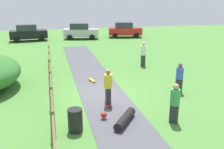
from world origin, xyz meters
TOP-DOWN VIEW (x-y plane):
  - ground_plane at (0.00, 0.00)m, footprint 60.00×60.00m
  - asphalt_path at (0.00, 0.00)m, footprint 2.40×28.00m
  - wooden_fence at (-2.60, 0.00)m, footprint 0.12×18.12m
  - trash_bin at (-1.80, -3.49)m, footprint 0.56×0.56m
  - skater_riding at (-0.04, -1.48)m, footprint 0.38×0.80m
  - skater_fallen at (0.14, -3.35)m, footprint 1.52×1.53m
  - skateboard_loose at (-0.18, 2.22)m, footprint 0.35×0.82m
  - bystander_blue at (4.01, -0.73)m, footprint 0.43×0.43m
  - bystander_green at (2.13, -3.79)m, footprint 0.54×0.54m
  - bystander_white at (4.12, 4.86)m, footprint 0.53×0.53m
  - parked_car_red at (7.00, 19.02)m, footprint 4.46×2.63m
  - parked_car_black at (-4.85, 19.00)m, footprint 4.33×2.29m
  - parked_car_silver at (1.35, 19.02)m, footprint 4.46×2.64m

SIDE VIEW (x-z plane):
  - ground_plane at x=0.00m, z-range 0.00..0.00m
  - asphalt_path at x=0.00m, z-range 0.00..0.02m
  - skateboard_loose at x=-0.18m, z-range 0.05..0.13m
  - skater_fallen at x=0.14m, z-range 0.02..0.38m
  - trash_bin at x=-1.80m, z-range 0.00..0.90m
  - wooden_fence at x=-2.60m, z-range 0.12..1.22m
  - bystander_blue at x=4.01m, z-range 0.08..1.70m
  - bystander_green at x=2.13m, z-range 0.08..1.76m
  - parked_car_red at x=7.00m, z-range 0.00..1.92m
  - parked_car_black at x=-4.85m, z-range 0.00..1.92m
  - parked_car_silver at x=1.35m, z-range 0.00..1.92m
  - skater_riding at x=-0.04m, z-range 0.12..1.86m
  - bystander_white at x=4.12m, z-range 0.10..1.90m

